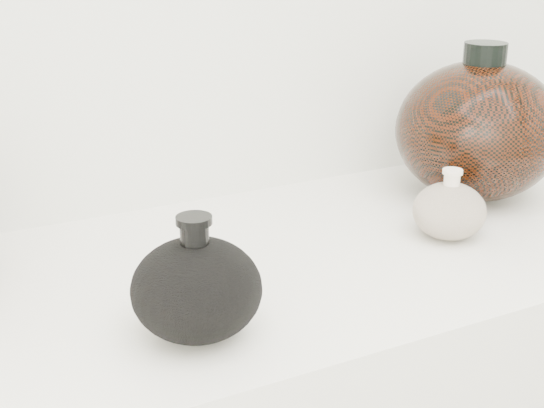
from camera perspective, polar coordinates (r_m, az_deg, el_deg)
black_gourd_vase at (r=0.79m, az=-5.70°, el=-6.33°), size 0.17×0.17×0.13m
cream_gourd_vase at (r=1.06m, az=13.20°, el=-0.47°), size 0.13×0.13×0.10m
right_round_pot at (r=1.21m, az=15.23°, el=5.40°), size 0.33×0.33×0.24m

